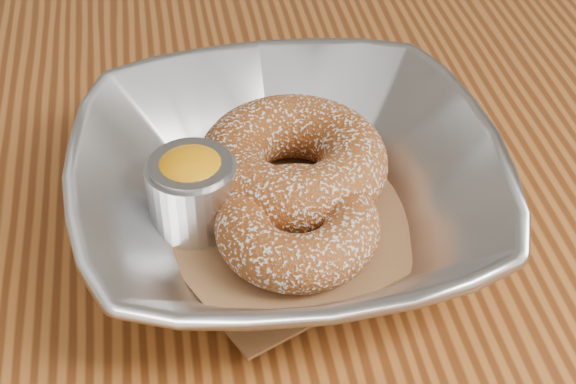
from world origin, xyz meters
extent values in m
cube|color=brown|center=(0.00, 0.00, 0.73)|extent=(1.20, 0.80, 0.04)
imported|color=silver|center=(0.03, 0.04, 0.78)|extent=(0.24, 0.24, 0.06)
cube|color=brown|center=(0.03, 0.04, 0.76)|extent=(0.19, 0.19, 0.00)
torus|color=brown|center=(0.04, 0.06, 0.78)|extent=(0.13, 0.13, 0.04)
torus|color=brown|center=(0.03, 0.01, 0.78)|extent=(0.09, 0.09, 0.03)
cylinder|color=silver|center=(-0.02, 0.05, 0.78)|extent=(0.05, 0.05, 0.04)
cylinder|color=gray|center=(-0.02, 0.05, 0.78)|extent=(0.05, 0.05, 0.04)
ellipsoid|color=#FF9C07|center=(-0.02, 0.05, 0.79)|extent=(0.04, 0.04, 0.03)
camera|label=1|loc=(-0.03, -0.33, 1.10)|focal=55.00mm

